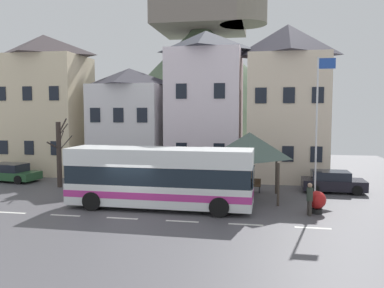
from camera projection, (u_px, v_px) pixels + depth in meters
ground_plane at (131, 212)px, 20.51m from camera, size 40.00×60.00×0.07m
townhouse_00 at (45, 104)px, 33.37m from camera, size 6.82×5.12×11.61m
townhouse_01 at (130, 122)px, 32.18m from camera, size 5.57×5.15×8.69m
townhouse_02 at (206, 105)px, 31.07m from camera, size 5.57×5.39×11.47m
townhouse_03 at (287, 103)px, 29.97m from camera, size 5.77×5.43×11.73m
hilltop_castle at (202, 81)px, 53.57m from camera, size 33.97×33.97×25.12m
transit_bus at (160, 178)px, 21.16m from camera, size 10.01×2.83×3.26m
bus_shelter at (250, 146)px, 23.43m from camera, size 3.60×3.60×3.98m
parked_car_00 at (332, 182)px, 25.49m from camera, size 3.92×2.03×1.37m
parked_car_01 at (11, 173)px, 29.43m from camera, size 4.30×2.33×1.33m
parked_car_02 at (114, 176)px, 27.68m from camera, size 3.88×1.97×1.33m
pedestrian_00 at (310, 198)px, 19.69m from camera, size 0.31×0.36×1.65m
pedestrian_01 at (229, 188)px, 22.83m from camera, size 0.37×0.32×1.54m
public_bench at (248, 185)px, 25.51m from camera, size 1.59×0.48×0.87m
flagpole at (318, 122)px, 21.37m from camera, size 0.95×0.10×8.13m
harbour_buoy at (317, 201)px, 20.13m from camera, size 0.91×0.91×1.16m
bare_tree_01 at (59, 153)px, 27.00m from camera, size 1.22×2.09×4.76m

